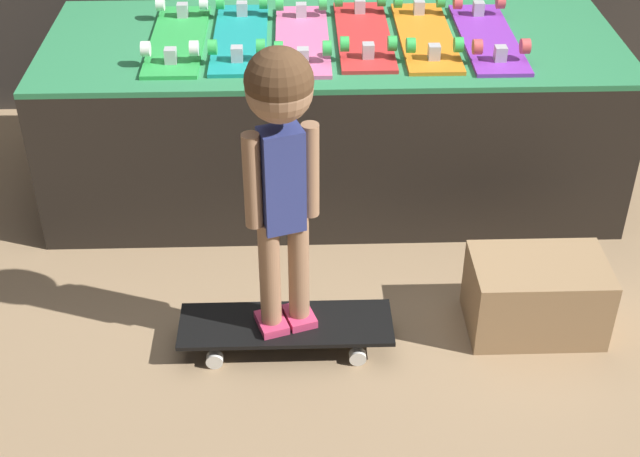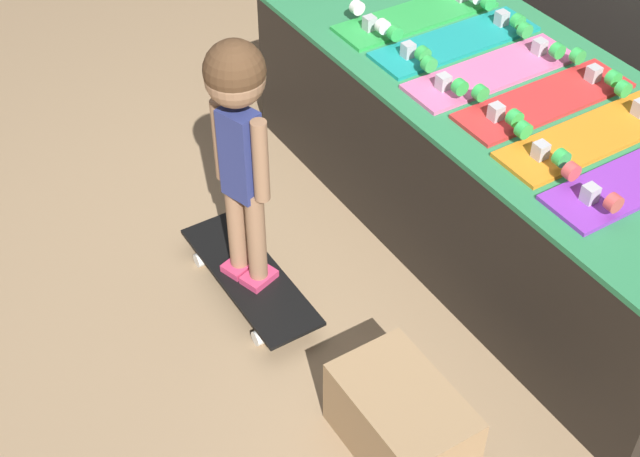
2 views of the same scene
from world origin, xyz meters
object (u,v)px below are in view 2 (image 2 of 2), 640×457
at_px(skateboard_orange_on_rack, 591,134).
at_px(storage_box, 401,421).
at_px(skateboard_teal_on_rack, 456,39).
at_px(skateboard_green_on_rack, 416,13).
at_px(skateboard_pink_on_rack, 492,69).
at_px(skateboard_on_floor, 250,277).
at_px(child, 238,123).
at_px(skateboard_red_on_rack, 545,98).

distance_m(skateboard_orange_on_rack, storage_box, 1.05).
relative_size(skateboard_teal_on_rack, skateboard_orange_on_rack, 1.00).
bearing_deg(skateboard_green_on_rack, skateboard_pink_on_rack, -1.69).
distance_m(skateboard_pink_on_rack, storage_box, 1.24).
relative_size(skateboard_teal_on_rack, storage_box, 1.52).
bearing_deg(skateboard_on_floor, child, -116.57).
bearing_deg(skateboard_green_on_rack, storage_box, -36.85).
relative_size(skateboard_green_on_rack, skateboard_teal_on_rack, 1.00).
relative_size(skateboard_pink_on_rack, child, 0.71).
bearing_deg(storage_box, skateboard_orange_on_rack, 107.13).
height_order(skateboard_teal_on_rack, skateboard_pink_on_rack, same).
relative_size(skateboard_orange_on_rack, skateboard_on_floor, 0.97).
bearing_deg(skateboard_on_floor, skateboard_orange_on_rack, 61.26).
bearing_deg(child, skateboard_on_floor, 45.53).
xyz_separation_m(child, storage_box, (0.79, 0.07, -0.60)).
distance_m(skateboard_green_on_rack, child, 1.02).
bearing_deg(skateboard_on_floor, skateboard_red_on_rack, 73.02).
height_order(skateboard_green_on_rack, skateboard_on_floor, skateboard_green_on_rack).
bearing_deg(skateboard_orange_on_rack, child, -118.74).
xyz_separation_m(skateboard_green_on_rack, skateboard_orange_on_rack, (0.90, 0.00, 0.00)).
bearing_deg(skateboard_red_on_rack, skateboard_pink_on_rack, -171.30).
relative_size(skateboard_on_floor, child, 0.73).
distance_m(skateboard_red_on_rack, skateboard_on_floor, 1.16).
xyz_separation_m(skateboard_teal_on_rack, skateboard_pink_on_rack, (0.22, -0.02, 0.00)).
relative_size(skateboard_green_on_rack, skateboard_pink_on_rack, 1.00).
height_order(skateboard_pink_on_rack, child, child).
bearing_deg(skateboard_pink_on_rack, skateboard_teal_on_rack, 174.58).
bearing_deg(skateboard_teal_on_rack, skateboard_on_floor, -80.81).
xyz_separation_m(skateboard_on_floor, child, (-0.00, -0.00, 0.65)).
bearing_deg(child, skateboard_teal_on_rack, 81.29).
height_order(skateboard_on_floor, storage_box, storage_box).
bearing_deg(skateboard_pink_on_rack, skateboard_green_on_rack, 178.31).
height_order(skateboard_pink_on_rack, skateboard_orange_on_rack, same).
bearing_deg(skateboard_pink_on_rack, skateboard_on_floor, -94.32).
height_order(skateboard_teal_on_rack, storage_box, skateboard_teal_on_rack).
xyz_separation_m(skateboard_green_on_rack, skateboard_pink_on_rack, (0.45, -0.01, 0.00)).
relative_size(skateboard_red_on_rack, skateboard_on_floor, 0.97).
relative_size(skateboard_red_on_rack, child, 0.71).
bearing_deg(skateboard_teal_on_rack, skateboard_green_on_rack, -177.95).
distance_m(skateboard_red_on_rack, child, 1.01).
relative_size(skateboard_green_on_rack, skateboard_on_floor, 0.97).
height_order(skateboard_teal_on_rack, child, child).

